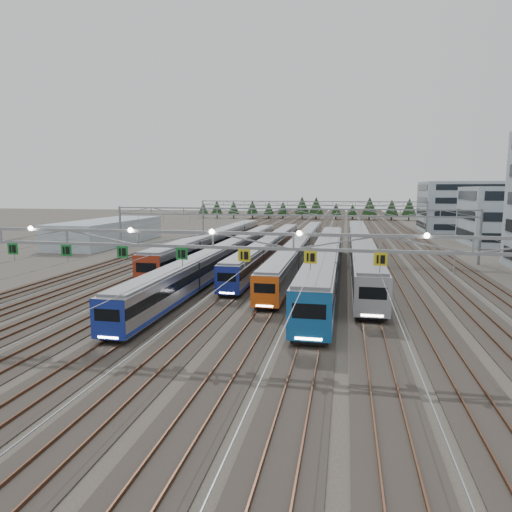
% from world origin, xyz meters
% --- Properties ---
extents(ground, '(400.00, 400.00, 0.00)m').
position_xyz_m(ground, '(0.00, 0.00, 0.00)').
color(ground, '#47423A').
rests_on(ground, ground).
extents(track_bed, '(54.00, 260.00, 5.42)m').
position_xyz_m(track_bed, '(0.00, 100.00, 1.49)').
color(track_bed, '#2D2823').
rests_on(track_bed, ground).
extents(train_a, '(3.06, 53.45, 3.99)m').
position_xyz_m(train_a, '(-11.25, 40.05, 2.24)').
color(train_a, black).
rests_on(train_a, ground).
extents(train_b, '(2.56, 64.47, 3.33)m').
position_xyz_m(train_b, '(-6.75, 29.50, 1.91)').
color(train_b, black).
rests_on(train_b, ground).
extents(train_c, '(2.56, 53.20, 3.32)m').
position_xyz_m(train_c, '(-2.25, 38.56, 1.91)').
color(train_c, black).
rests_on(train_c, ground).
extents(train_d, '(2.55, 66.02, 3.32)m').
position_xyz_m(train_d, '(2.25, 40.76, 1.91)').
color(train_d, black).
rests_on(train_d, ground).
extents(train_e, '(3.09, 51.28, 4.03)m').
position_xyz_m(train_e, '(6.75, 24.97, 2.27)').
color(train_e, black).
rests_on(train_e, ground).
extents(train_f, '(2.96, 64.82, 3.86)m').
position_xyz_m(train_f, '(11.25, 38.53, 2.18)').
color(train_f, black).
rests_on(train_f, ground).
extents(gantry_near, '(56.36, 0.61, 8.08)m').
position_xyz_m(gantry_near, '(-0.05, -0.12, 7.09)').
color(gantry_near, gray).
rests_on(gantry_near, ground).
extents(gantry_mid, '(56.36, 0.36, 8.00)m').
position_xyz_m(gantry_mid, '(0.00, 40.00, 6.39)').
color(gantry_mid, gray).
rests_on(gantry_mid, ground).
extents(gantry_far, '(56.36, 0.36, 8.00)m').
position_xyz_m(gantry_far, '(0.00, 85.00, 6.39)').
color(gantry_far, gray).
rests_on(gantry_far, ground).
extents(depot_bldg_mid, '(14.00, 16.00, 11.31)m').
position_xyz_m(depot_bldg_mid, '(39.29, 66.79, 5.66)').
color(depot_bldg_mid, '#8FA1AB').
rests_on(depot_bldg_mid, ground).
extents(depot_bldg_north, '(22.00, 18.00, 12.74)m').
position_xyz_m(depot_bldg_north, '(39.29, 95.46, 6.37)').
color(depot_bldg_north, '#8FA1AB').
rests_on(depot_bldg_north, ground).
extents(west_shed, '(10.00, 30.00, 4.71)m').
position_xyz_m(west_shed, '(-37.83, 53.48, 2.35)').
color(west_shed, '#8FA1AB').
rests_on(west_shed, ground).
extents(treeline, '(106.40, 5.60, 7.02)m').
position_xyz_m(treeline, '(5.40, 137.53, 4.23)').
color(treeline, '#332114').
rests_on(treeline, ground).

